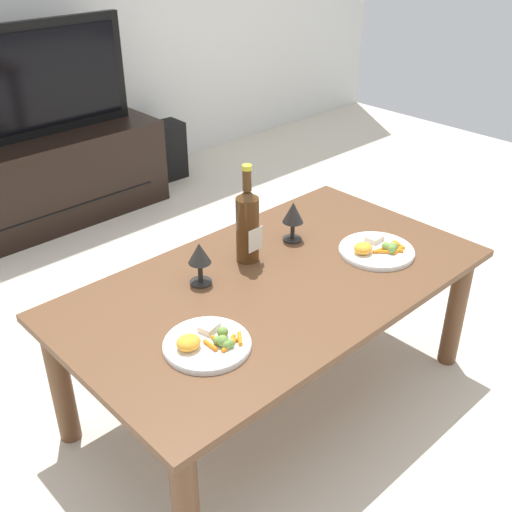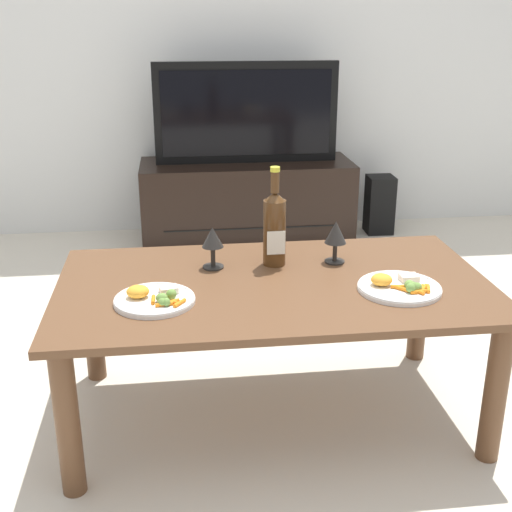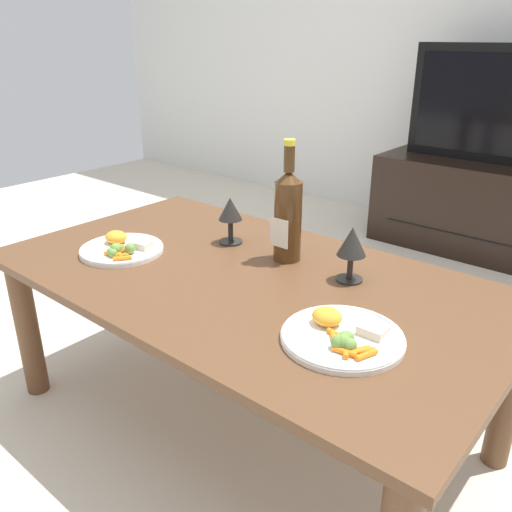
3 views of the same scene
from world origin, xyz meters
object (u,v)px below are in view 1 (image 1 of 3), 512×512
Objects in this scene: wine_bottle at (247,223)px; goblet_right at (293,214)px; tv_stand at (49,178)px; floor_speaker at (170,150)px; goblet_left at (200,256)px; tv_screen at (31,81)px; dinner_plate_right at (377,250)px; dinner_plate_left at (207,343)px; dining_table at (275,299)px.

goblet_right is (0.21, -0.01, -0.04)m from wine_bottle.
floor_speaker is at bearing 2.63° from tv_stand.
tv_stand is 8.65× the size of goblet_left.
tv_stand is 1.77m from wine_bottle.
dinner_plate_right is at bearing -82.54° from tv_screen.
tv_stand is 2.04m from dinner_plate_right.
tv_screen is at bearing 97.46° from dinner_plate_right.
floor_speaker is 1.48× the size of dinner_plate_left.
wine_bottle is (0.02, 0.16, 0.21)m from dining_table.
dining_table is at bearing -115.14° from floor_speaker.
tv_screen reaches higher than dining_table.
tv_screen is 1.74m from goblet_right.
wine_bottle reaches higher than dining_table.
tv_screen is 1.73m from wine_bottle.
wine_bottle is at bearing 34.24° from dinner_plate_left.
goblet_right is 0.68m from dinner_plate_left.
tv_stand is at bearing 97.45° from dinner_plate_right.
dining_table is 1.11× the size of tv_stand.
tv_screen is (0.12, 1.88, 0.35)m from dining_table.
dining_table is at bearing 162.74° from dinner_plate_right.
floor_speaker is (0.85, 0.04, -0.06)m from tv_stand.
dinner_plate_right is at bearing -25.33° from goblet_left.
goblet_left is at bearing -100.04° from tv_stand.
tv_stand is 0.53m from tv_screen.
goblet_left is 0.42m from goblet_right.
goblet_left is (-0.31, -1.73, 0.35)m from tv_stand.
wine_bottle reaches higher than goblet_right.
wine_bottle reaches higher than dinner_plate_right.
tv_screen is at bearing -175.69° from floor_speaker.
goblet_right is (0.24, 0.15, 0.18)m from dining_table.
floor_speaker is 2.50× the size of goblet_left.
dinner_plate_right is (0.38, -0.12, 0.09)m from dining_table.
floor_speaker is 2.05m from wine_bottle.
tv_stand is 1.18× the size of tv_screen.
dinner_plate_left is at bearing -156.54° from goblet_right.
tv_screen reaches higher than dinner_plate_right.
tv_screen is at bearing -90.00° from tv_stand.
goblet_left reaches higher than tv_stand.
wine_bottle is 2.31× the size of goblet_right.
floor_speaker is 1.96m from goblet_right.
floor_speaker is (0.85, 0.04, -0.59)m from tv_screen.
floor_speaker is 2.47m from dinner_plate_left.
goblet_right reaches higher than floor_speaker.
tv_stand is 3.65× the size of wine_bottle.
goblet_left is 0.64m from dinner_plate_right.
dinner_plate_right is at bearing -82.55° from tv_stand.
wine_bottle is at bearing 81.10° from dining_table.
dinner_plate_right is at bearing -0.05° from dinner_plate_left.
goblet_right is at bearing 23.46° from dinner_plate_left.
dinner_plate_left reaches higher than floor_speaker.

